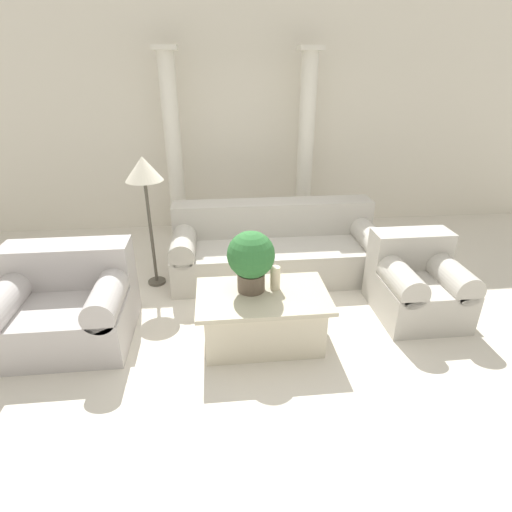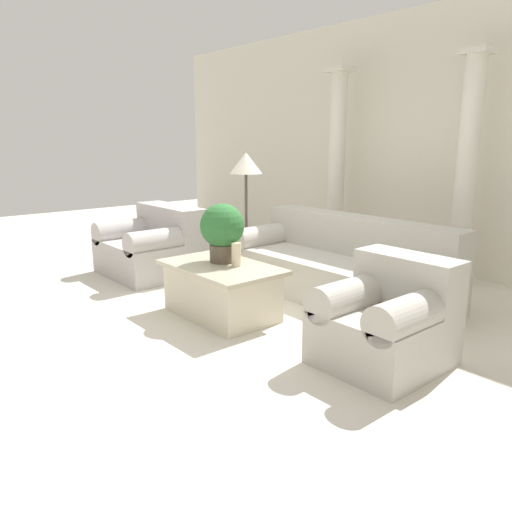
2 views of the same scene
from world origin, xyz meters
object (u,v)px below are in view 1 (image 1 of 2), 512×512
Objects in this scene: floor_lamp at (144,175)px; armchair at (416,281)px; potted_plant at (251,258)px; coffee_table at (262,317)px; loveseat at (66,302)px; sofa_long at (275,247)px.

armchair is at bearing -17.71° from floor_lamp.
floor_lamp is 3.00m from armchair.
coffee_table is at bearing -42.83° from potted_plant.
potted_plant is (-0.09, 0.09, 0.56)m from coffee_table.
potted_plant is at bearing -6.45° from loveseat.
armchair is (1.61, 0.34, 0.09)m from coffee_table.
loveseat is 1.81m from coffee_table.
coffee_table is 1.34× the size of armchair.
potted_plant is 0.64× the size of armchair.
potted_plant reaches higher than sofa_long.
coffee_table is 0.79× the size of floor_lamp.
loveseat is 3.39m from armchair.
armchair is (3.39, 0.06, -0.00)m from loveseat.
armchair reaches higher than coffee_table.
potted_plant reaches higher than coffee_table.
potted_plant reaches higher than loveseat.
sofa_long is at bearing 76.80° from coffee_table.
loveseat reaches higher than coffee_table.
loveseat is 1.32× the size of armchair.
sofa_long is 1.65× the size of floor_lamp.
loveseat is 0.98× the size of coffee_table.
potted_plant is at bearing -47.74° from floor_lamp.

